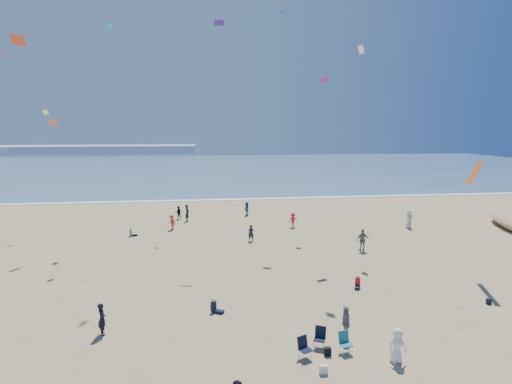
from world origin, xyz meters
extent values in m
cube|color=#476B84|center=(0.00, 95.00, 0.03)|extent=(220.00, 100.00, 0.06)
cube|color=white|center=(0.00, 45.00, 0.04)|extent=(220.00, 1.20, 0.08)
cube|color=#7A8EA8|center=(-60.00, 170.00, 1.60)|extent=(110.00, 20.00, 3.20)
imported|color=slate|center=(12.55, 18.40, 0.97)|extent=(1.14, 0.50, 1.94)
imported|color=gray|center=(6.05, 4.57, 0.87)|extent=(0.50, 1.05, 1.74)
imported|color=black|center=(-6.08, 6.59, 0.84)|extent=(0.64, 0.73, 1.68)
imported|color=black|center=(3.41, 22.60, 0.77)|extent=(0.59, 0.41, 1.55)
imported|color=black|center=(-2.83, 31.66, 0.95)|extent=(0.62, 0.79, 1.91)
imported|color=#2D537D|center=(4.20, 33.96, 0.82)|extent=(0.86, 1.60, 1.65)
imported|color=black|center=(-3.91, 32.84, 0.77)|extent=(0.86, 0.74, 1.55)
imported|color=silver|center=(20.58, 25.54, 0.93)|extent=(0.75, 1.00, 1.86)
imported|color=red|center=(8.45, 27.37, 0.78)|extent=(1.04, 0.64, 1.55)
imported|color=white|center=(7.66, 2.38, 0.80)|extent=(0.80, 0.54, 1.60)
imported|color=red|center=(-4.27, 27.99, 0.78)|extent=(1.12, 1.12, 1.55)
cube|color=silver|center=(4.15, 1.94, 0.20)|extent=(0.35, 0.20, 0.40)
cube|color=black|center=(4.75, 3.28, 0.19)|extent=(0.30, 0.22, 0.38)
cube|color=black|center=(16.00, 7.38, 0.17)|extent=(0.28, 0.18, 0.34)
cube|color=#19B1C8|center=(-8.77, 24.48, 19.16)|extent=(0.50, 0.62, 0.40)
cube|color=blue|center=(6.87, 26.18, 21.47)|extent=(0.73, 0.50, 0.37)
cube|color=#662998|center=(0.67, 22.28, 19.22)|extent=(0.84, 0.36, 0.49)
cube|color=orange|center=(-13.39, 22.80, 10.89)|extent=(0.59, 0.85, 0.43)
cube|color=white|center=(13.13, 21.97, 17.31)|extent=(0.46, 0.64, 0.70)
cube|color=red|center=(-10.40, 10.22, 15.01)|extent=(0.65, 0.75, 0.58)
cube|color=#762A8F|center=(9.25, 19.65, 14.40)|extent=(0.82, 0.49, 0.44)
cube|color=#FF2409|center=(-10.50, 8.34, 14.14)|extent=(0.67, 0.91, 0.40)
cube|color=#D9FF3A|center=(-16.55, 29.99, 12.04)|extent=(0.59, 0.62, 0.48)
cube|color=#FF581A|center=(18.01, 12.40, 7.29)|extent=(0.35, 2.64, 1.87)
camera|label=1|loc=(-0.72, -13.25, 10.39)|focal=28.00mm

